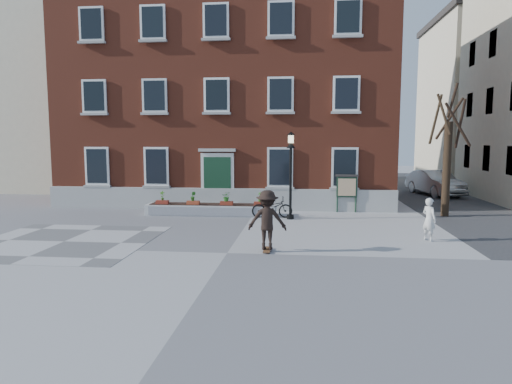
# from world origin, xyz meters

# --- Properties ---
(ground) EXTENTS (100.00, 100.00, 0.00)m
(ground) POSITION_xyz_m (0.00, 0.00, 0.00)
(ground) COLOR #959598
(ground) RESTS_ON ground
(checker_patch) EXTENTS (6.00, 6.00, 0.01)m
(checker_patch) POSITION_xyz_m (-6.00, 1.00, 0.01)
(checker_patch) COLOR #59595B
(checker_patch) RESTS_ON ground
(distant_building) EXTENTS (10.00, 12.00, 13.00)m
(distant_building) POSITION_xyz_m (-18.00, 20.00, 6.50)
(distant_building) COLOR beige
(distant_building) RESTS_ON ground
(bicycle) EXTENTS (1.91, 0.79, 0.98)m
(bicycle) POSITION_xyz_m (0.96, 6.71, 0.49)
(bicycle) COLOR black
(bicycle) RESTS_ON ground
(parked_car) EXTENTS (2.89, 5.14, 1.60)m
(parked_car) POSITION_xyz_m (10.82, 16.40, 0.80)
(parked_car) COLOR #A9ABAE
(parked_car) RESTS_ON ground
(bystander) EXTENTS (0.62, 0.67, 1.54)m
(bystander) POSITION_xyz_m (6.83, 2.51, 0.77)
(bystander) COLOR silver
(bystander) RESTS_ON ground
(brick_building) EXTENTS (18.40, 10.85, 12.60)m
(brick_building) POSITION_xyz_m (-2.00, 13.98, 6.30)
(brick_building) COLOR brown
(brick_building) RESTS_ON ground
(planter_assembly) EXTENTS (6.20, 1.12, 1.15)m
(planter_assembly) POSITION_xyz_m (-1.99, 7.18, 0.31)
(planter_assembly) COLOR silver
(planter_assembly) RESTS_ON ground
(bare_tree) EXTENTS (1.83, 1.83, 6.16)m
(bare_tree) POSITION_xyz_m (9.01, 8.01, 2.79)
(bare_tree) COLOR #302215
(bare_tree) RESTS_ON ground
(lamp_post) EXTENTS (0.40, 0.40, 3.93)m
(lamp_post) POSITION_xyz_m (1.80, 6.45, 2.54)
(lamp_post) COLOR black
(lamp_post) RESTS_ON ground
(notice_board) EXTENTS (1.10, 0.16, 1.87)m
(notice_board) POSITION_xyz_m (4.51, 8.70, 1.26)
(notice_board) COLOR #1B3729
(notice_board) RESTS_ON ground
(skateboarder) EXTENTS (1.24, 0.78, 1.98)m
(skateboarder) POSITION_xyz_m (1.25, 0.36, 1.03)
(skateboarder) COLOR brown
(skateboarder) RESTS_ON ground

